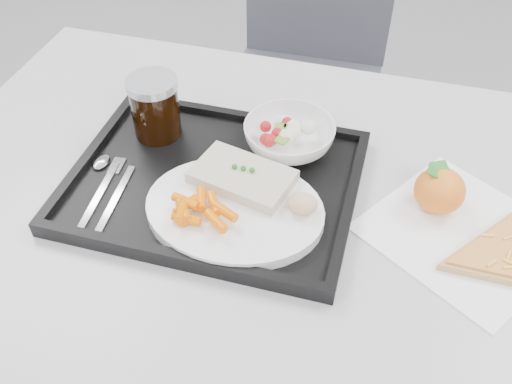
% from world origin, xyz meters
% --- Properties ---
extents(table, '(1.20, 0.80, 0.75)m').
position_xyz_m(table, '(0.00, 0.30, 0.68)').
color(table, silver).
rests_on(table, ground).
extents(chair, '(0.43, 0.43, 0.93)m').
position_xyz_m(chair, '(-0.10, 1.09, 0.54)').
color(chair, '#3B3C45').
rests_on(chair, ground).
extents(tray, '(0.45, 0.35, 0.03)m').
position_xyz_m(tray, '(-0.10, 0.29, 0.76)').
color(tray, black).
rests_on(tray, table).
extents(dinner_plate, '(0.27, 0.27, 0.02)m').
position_xyz_m(dinner_plate, '(-0.05, 0.23, 0.77)').
color(dinner_plate, white).
rests_on(dinner_plate, tray).
extents(fish_fillet, '(0.17, 0.12, 0.03)m').
position_xyz_m(fish_fillet, '(-0.05, 0.28, 0.79)').
color(fish_fillet, beige).
rests_on(fish_fillet, dinner_plate).
extents(bread_roll, '(0.05, 0.04, 0.03)m').
position_xyz_m(bread_roll, '(0.05, 0.25, 0.80)').
color(bread_roll, tan).
rests_on(bread_roll, dinner_plate).
extents(salad_bowl, '(0.15, 0.15, 0.05)m').
position_xyz_m(salad_bowl, '(-0.01, 0.40, 0.79)').
color(salad_bowl, white).
rests_on(salad_bowl, tray).
extents(cola_glass, '(0.09, 0.09, 0.11)m').
position_xyz_m(cola_glass, '(-0.23, 0.38, 0.82)').
color(cola_glass, black).
rests_on(cola_glass, tray).
extents(cutlery, '(0.09, 0.17, 0.01)m').
position_xyz_m(cutlery, '(-0.26, 0.24, 0.77)').
color(cutlery, silver).
rests_on(cutlery, tray).
extents(napkin, '(0.34, 0.34, 0.00)m').
position_xyz_m(napkin, '(0.29, 0.29, 0.75)').
color(napkin, white).
rests_on(napkin, table).
extents(tangerine, '(0.08, 0.08, 0.07)m').
position_xyz_m(tangerine, '(0.24, 0.34, 0.79)').
color(tangerine, orange).
rests_on(tangerine, napkin).
extents(pizza_slice, '(0.28, 0.28, 0.02)m').
position_xyz_m(pizza_slice, '(0.35, 0.26, 0.76)').
color(pizza_slice, tan).
rests_on(pizza_slice, napkin).
extents(carrot_pile, '(0.11, 0.08, 0.02)m').
position_xyz_m(carrot_pile, '(-0.09, 0.19, 0.80)').
color(carrot_pile, '#F56B00').
rests_on(carrot_pile, dinner_plate).
extents(salad_contents, '(0.09, 0.08, 0.02)m').
position_xyz_m(salad_contents, '(-0.01, 0.40, 0.80)').
color(salad_contents, '#A31618').
rests_on(salad_contents, salad_bowl).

